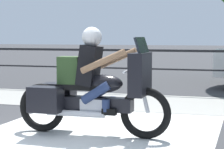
# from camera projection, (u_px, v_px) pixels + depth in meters

# --- Properties ---
(ground_plane) EXTENTS (120.00, 120.00, 0.00)m
(ground_plane) POSITION_uv_depth(u_px,v_px,m) (57.00, 134.00, 6.46)
(ground_plane) COLOR #38383A
(sidewalk_band) EXTENTS (44.00, 2.40, 0.01)m
(sidewalk_band) POSITION_uv_depth(u_px,v_px,m) (121.00, 101.00, 9.69)
(sidewalk_band) COLOR #99968E
(sidewalk_band) RESTS_ON ground
(crosswalk_band) EXTENTS (3.45, 6.00, 0.01)m
(crosswalk_band) POSITION_uv_depth(u_px,v_px,m) (89.00, 140.00, 6.10)
(crosswalk_band) COLOR silver
(crosswalk_band) RESTS_ON ground
(fence_railing) EXTENTS (36.00, 0.05, 1.11)m
(fence_railing) POSITION_uv_depth(u_px,v_px,m) (139.00, 58.00, 11.19)
(fence_railing) COLOR black
(fence_railing) RESTS_ON ground
(motorcycle) EXTENTS (2.35, 0.76, 1.58)m
(motorcycle) POSITION_uv_depth(u_px,v_px,m) (91.00, 88.00, 6.35)
(motorcycle) COLOR black
(motorcycle) RESTS_ON ground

